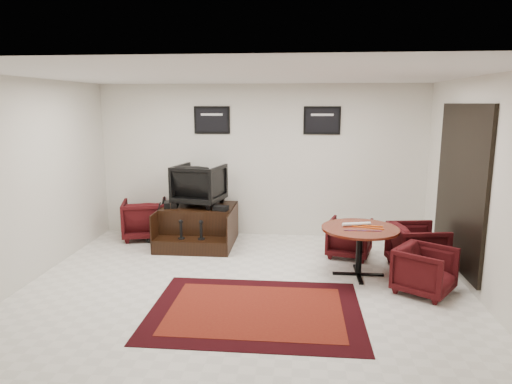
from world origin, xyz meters
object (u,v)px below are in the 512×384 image
table_chair_window (417,245)px  table_chair_corner (425,268)px  shine_chair (199,183)px  table_chair_back (350,236)px  shine_podium (199,226)px  armchair_side (145,217)px  meeting_table (360,234)px

table_chair_window → table_chair_corner: size_ratio=1.10×
shine_chair → table_chair_corner: (3.42, -2.04, -0.72)m
table_chair_back → table_chair_corner: size_ratio=0.99×
table_chair_back → shine_podium: bearing=5.2°
shine_chair → table_chair_window: size_ratio=1.09×
shine_chair → armchair_side: (-1.05, 0.06, -0.67)m
shine_chair → table_chair_corner: 4.05m
armchair_side → table_chair_window: 4.74m
shine_chair → armchair_side: bearing=8.7°
meeting_table → table_chair_corner: (0.78, -0.56, -0.28)m
armchair_side → meeting_table: armchair_side is taller
meeting_table → table_chair_corner: 1.00m
armchair_side → table_chair_corner: bearing=139.8°
shine_chair → meeting_table: size_ratio=0.75×
meeting_table → table_chair_back: bearing=93.0°
table_chair_corner → table_chair_window: bearing=27.4°
shine_chair → table_chair_window: bearing=174.3°
armchair_side → meeting_table: bearing=142.3°
armchair_side → table_chair_window: armchair_side is taller
shine_chair → shine_podium: bearing=101.8°
shine_podium → armchair_side: size_ratio=1.67×
shine_podium → table_chair_back: bearing=-10.8°
shine_podium → table_chair_corner: (3.42, -1.90, 0.04)m
armchair_side → table_chair_corner: 4.94m
shine_podium → armchair_side: bearing=169.5°
table_chair_corner → table_chair_back: bearing=65.5°
armchair_side → table_chair_corner: armchair_side is taller
armchair_side → meeting_table: (3.69, -1.53, 0.23)m
shine_podium → meeting_table: size_ratio=1.20×
shine_podium → armchair_side: 1.07m
shine_chair → meeting_table: 3.06m
shine_chair → table_chair_window: (3.54, -1.12, -0.69)m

